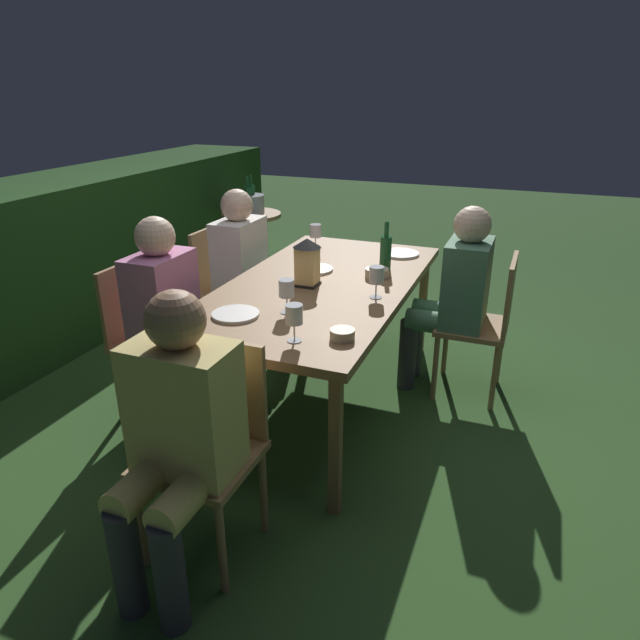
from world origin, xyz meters
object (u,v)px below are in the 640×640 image
at_px(chair_side_right_b, 224,285).
at_px(ice_bucket, 250,202).
at_px(chair_side_left_b, 485,320).
at_px(plate_c, 236,314).
at_px(person_in_mustard, 176,432).
at_px(wine_glass_a, 294,316).
at_px(green_bottle_on_table, 386,252).
at_px(bowl_olives, 377,273).
at_px(person_in_cream, 248,267).
at_px(side_table, 252,235).
at_px(dining_table, 320,292).
at_px(wine_glass_d, 316,232).
at_px(chair_head_near, 209,439).
at_px(chair_side_right_a, 147,332).
at_px(wine_glass_b, 376,276).
at_px(bowl_bread, 342,334).
at_px(wine_glass_c, 287,290).
at_px(person_in_pink, 173,311).
at_px(lantern_centerpiece, 307,259).
at_px(plate_a, 315,269).
at_px(plate_b, 400,254).
at_px(person_in_green, 454,292).

xyz_separation_m(chair_side_right_b, ice_bucket, (1.52, 0.58, 0.25)).
bearing_deg(chair_side_left_b, plate_c, 133.48).
xyz_separation_m(person_in_mustard, ice_bucket, (3.35, 1.46, 0.10)).
bearing_deg(wine_glass_a, ice_bucket, 31.17).
relative_size(green_bottle_on_table, bowl_olives, 2.13).
distance_m(person_in_cream, side_table, 1.72).
relative_size(dining_table, wine_glass_d, 11.38).
distance_m(chair_head_near, chair_side_right_a, 1.17).
xyz_separation_m(wine_glass_b, bowl_olives, (0.33, 0.09, -0.09)).
bearing_deg(bowl_bread, person_in_cream, 43.71).
height_order(chair_head_near, wine_glass_d, wine_glass_d).
xyz_separation_m(wine_glass_c, side_table, (2.42, 1.47, -0.44)).
xyz_separation_m(person_in_pink, plate_c, (-0.16, -0.48, 0.11)).
bearing_deg(wine_glass_d, lantern_centerpiece, -161.81).
bearing_deg(wine_glass_d, plate_a, -159.03).
bearing_deg(lantern_centerpiece, plate_a, 13.41).
bearing_deg(bowl_olives, person_in_mustard, 170.65).
bearing_deg(lantern_centerpiece, chair_head_near, -177.40).
distance_m(plate_b, side_table, 2.16).
xyz_separation_m(green_bottle_on_table, wine_glass_d, (0.27, 0.55, 0.01)).
relative_size(plate_b, side_table, 0.38).
bearing_deg(chair_side_right_b, wine_glass_d, -70.63).
relative_size(chair_head_near, chair_side_right_b, 1.00).
relative_size(wine_glass_b, plate_c, 0.74).
bearing_deg(wine_glass_d, side_table, 42.07).
bearing_deg(chair_side_right_a, plate_c, -103.49).
relative_size(chair_side_left_b, plate_c, 3.79).
relative_size(dining_table, wine_glass_b, 11.38).
bearing_deg(bowl_olives, green_bottle_on_table, -1.40).
bearing_deg(side_table, person_in_cream, -152.88).
xyz_separation_m(person_in_green, plate_c, (-1.03, 0.89, 0.11)).
xyz_separation_m(plate_b, bowl_bread, (-1.38, -0.08, 0.02)).
relative_size(chair_side_left_b, wine_glass_d, 5.15).
distance_m(plate_b, plate_c, 1.40).
distance_m(dining_table, chair_side_left_b, 1.00).
relative_size(person_in_green, person_in_pink, 1.00).
distance_m(dining_table, ice_bucket, 2.44).
distance_m(person_in_pink, green_bottle_on_table, 1.27).
bearing_deg(side_table, bowl_olives, -135.08).
bearing_deg(person_in_cream, plate_a, -111.68).
xyz_separation_m(chair_side_left_b, chair_side_right_a, (-0.87, 1.76, 0.00)).
height_order(person_in_pink, green_bottle_on_table, person_in_pink).
xyz_separation_m(chair_side_right_b, side_table, (1.52, 0.58, -0.06)).
bearing_deg(green_bottle_on_table, plate_b, -1.69).
bearing_deg(bowl_bread, person_in_pink, 77.63).
bearing_deg(ice_bucket, person_in_pink, -161.94).
relative_size(lantern_centerpiece, green_bottle_on_table, 0.91).
bearing_deg(person_in_pink, ice_bucket, 18.06).
bearing_deg(green_bottle_on_table, chair_side_right_a, 125.10).
xyz_separation_m(chair_side_right_a, plate_b, (1.15, -1.16, 0.27)).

